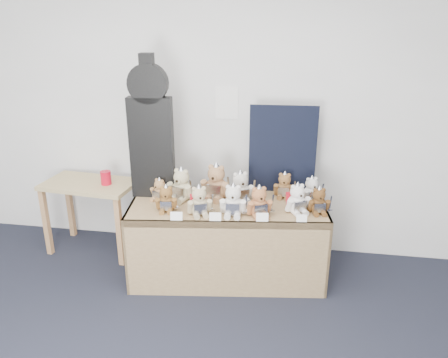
% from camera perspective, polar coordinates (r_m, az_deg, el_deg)
% --- Properties ---
extents(room_shell, '(6.00, 6.00, 6.00)m').
position_cam_1_polar(room_shell, '(4.06, 0.36, 9.92)').
color(room_shell, white).
rests_on(room_shell, floor).
extents(display_table, '(1.73, 0.91, 0.69)m').
position_cam_1_polar(display_table, '(3.71, 0.42, -5.81)').
color(display_table, olive).
rests_on(display_table, floor).
extents(side_table, '(0.90, 0.55, 0.71)m').
position_cam_1_polar(side_table, '(4.36, -17.04, -1.94)').
color(side_table, tan).
rests_on(side_table, floor).
extents(guitar_case, '(0.38, 0.14, 1.22)m').
position_cam_1_polar(guitar_case, '(3.75, -9.55, 6.38)').
color(guitar_case, black).
rests_on(guitar_case, display_table).
extents(navy_board, '(0.59, 0.05, 0.79)m').
position_cam_1_polar(navy_board, '(3.88, 7.65, 3.82)').
color(navy_board, black).
rests_on(navy_board, display_table).
extents(red_cup, '(0.10, 0.10, 0.13)m').
position_cam_1_polar(red_cup, '(4.20, -15.17, 0.16)').
color(red_cup, red).
rests_on(red_cup, side_table).
extents(teddy_front_far_left, '(0.20, 0.18, 0.24)m').
position_cam_1_polar(teddy_front_far_left, '(3.58, -7.53, -2.69)').
color(teddy_front_far_left, brown).
rests_on(teddy_front_far_left, display_table).
extents(teddy_front_left, '(0.23, 0.21, 0.27)m').
position_cam_1_polar(teddy_front_left, '(3.49, -3.24, -2.99)').
color(teddy_front_left, tan).
rests_on(teddy_front_left, display_table).
extents(teddy_front_centre, '(0.24, 0.20, 0.29)m').
position_cam_1_polar(teddy_front_centre, '(3.47, 1.20, -2.94)').
color(teddy_front_centre, silver).
rests_on(teddy_front_centre, display_table).
extents(teddy_front_right, '(0.23, 0.22, 0.28)m').
position_cam_1_polar(teddy_front_right, '(3.47, 4.61, -3.09)').
color(teddy_front_right, '#A7683F').
rests_on(teddy_front_right, display_table).
extents(teddy_front_far_right, '(0.23, 0.22, 0.28)m').
position_cam_1_polar(teddy_front_far_right, '(3.57, 9.54, -2.67)').
color(teddy_front_far_right, white).
rests_on(teddy_front_far_right, display_table).
extents(teddy_front_end, '(0.20, 0.18, 0.24)m').
position_cam_1_polar(teddy_front_end, '(3.59, 12.27, -2.91)').
color(teddy_front_end, brown).
rests_on(teddy_front_end, display_table).
extents(teddy_back_left, '(0.26, 0.24, 0.32)m').
position_cam_1_polar(teddy_back_left, '(3.77, -5.61, -0.87)').
color(teddy_back_left, '#C1B68D').
rests_on(teddy_back_left, display_table).
extents(teddy_back_centre_left, '(0.29, 0.25, 0.35)m').
position_cam_1_polar(teddy_back_centre_left, '(3.78, -1.05, -0.55)').
color(teddy_back_centre_left, '#A67953').
rests_on(teddy_back_centre_left, display_table).
extents(teddy_back_centre_right, '(0.25, 0.24, 0.30)m').
position_cam_1_polar(teddy_back_centre_right, '(3.72, 2.17, -1.20)').
color(teddy_back_centre_right, silver).
rests_on(teddy_back_centre_right, display_table).
extents(teddy_back_right, '(0.21, 0.17, 0.25)m').
position_cam_1_polar(teddy_back_right, '(3.85, 7.88, -0.93)').
color(teddy_back_right, olive).
rests_on(teddy_back_right, display_table).
extents(teddy_back_end, '(0.21, 0.20, 0.25)m').
position_cam_1_polar(teddy_back_end, '(3.81, 11.35, -1.46)').
color(teddy_back_end, silver).
rests_on(teddy_back_end, display_table).
extents(teddy_back_far_left, '(0.17, 0.17, 0.22)m').
position_cam_1_polar(teddy_back_far_left, '(3.80, -8.42, -1.47)').
color(teddy_back_far_left, '#A67A4D').
rests_on(teddy_back_far_left, display_table).
extents(entry_card_a, '(0.10, 0.03, 0.07)m').
position_cam_1_polar(entry_card_a, '(3.43, -6.24, -4.85)').
color(entry_card_a, white).
rests_on(entry_card_a, display_table).
extents(entry_card_b, '(0.09, 0.03, 0.07)m').
position_cam_1_polar(entry_card_b, '(3.40, -1.15, -4.95)').
color(entry_card_b, white).
rests_on(entry_card_b, display_table).
extents(entry_card_c, '(0.10, 0.03, 0.07)m').
position_cam_1_polar(entry_card_c, '(3.40, 5.01, -4.99)').
color(entry_card_c, white).
rests_on(entry_card_c, display_table).
extents(entry_card_d, '(0.08, 0.03, 0.06)m').
position_cam_1_polar(entry_card_d, '(3.44, 10.11, -5.07)').
color(entry_card_d, white).
rests_on(entry_card_d, display_table).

